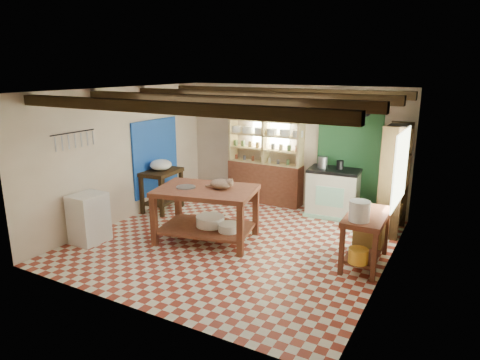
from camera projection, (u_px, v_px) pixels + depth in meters
The scene contains 30 objects.
floor at pixel (235, 242), 7.50m from camera, with size 5.00×5.00×0.02m, color #993421.
ceiling at pixel (235, 90), 6.84m from camera, with size 5.00×5.00×0.02m, color #4D4E53.
wall_back at pixel (292, 146), 9.28m from camera, with size 5.00×0.04×2.60m, color beige.
wall_front at pixel (131, 212), 5.06m from camera, with size 5.00×0.04×2.60m, color beige.
wall_left at pixel (124, 155), 8.34m from camera, with size 0.04×5.00×2.60m, color beige.
wall_right at pixel (390, 189), 6.00m from camera, with size 0.04×5.00×2.60m, color beige.
ceiling_beams at pixel (235, 98), 6.87m from camera, with size 5.00×3.80×0.15m, color #312211.
blue_wall_patch at pixel (156, 157), 9.14m from camera, with size 0.04×1.40×1.60m, color #1748AE.
green_wall_patch at pixel (349, 154), 8.68m from camera, with size 1.30×0.04×2.30m, color #22552C.
window_back at pixel (271, 126), 9.40m from camera, with size 0.90×0.02×0.80m, color white.
window_right at pixel (401, 168), 6.83m from camera, with size 0.02×1.30×1.20m, color white.
utensil_rail at pixel (74, 140), 7.18m from camera, with size 0.06×0.90×0.28m, color black.
pot_rack at pixel (346, 110), 8.09m from camera, with size 0.86×0.12×0.36m, color black.
shelving_unit at pixel (265, 154), 9.43m from camera, with size 1.70×0.34×2.20m, color #D4B97A.
tall_rack at pixel (394, 179), 7.70m from camera, with size 0.40×0.86×2.00m, color #312211.
work_table at pixel (206, 214), 7.45m from camera, with size 1.67×1.11×0.94m, color brown.
stove at pixel (333, 192), 8.69m from camera, with size 1.01×0.68×0.99m, color beige.
prep_table at pixel (162, 190), 9.04m from camera, with size 0.59×0.87×0.88m, color #312211.
white_cabinet at pixel (89, 218), 7.39m from camera, with size 0.48×0.57×0.86m, color white.
right_counter at pixel (365, 239), 6.54m from camera, with size 0.57×1.14×0.82m, color brown.
cat at pixel (220, 184), 7.29m from camera, with size 0.37×0.29×0.17m, color #987358.
steel_tray at pixel (186, 187), 7.38m from camera, with size 0.34×0.34×0.02m, color #98979E.
basin_large at pixel (210, 221), 7.52m from camera, with size 0.50×0.50×0.17m, color white.
basin_small at pixel (229, 227), 7.27m from camera, with size 0.38×0.38×0.13m, color white.
kettle_left at pixel (323, 162), 8.64m from camera, with size 0.20×0.20×0.23m, color #98979E.
kettle_right at pixel (340, 165), 8.50m from camera, with size 0.14×0.14×0.18m, color black.
enamel_bowl at pixel (161, 165), 8.90m from camera, with size 0.46×0.46×0.23m, color white.
white_bucket at pixel (359, 211), 6.11m from camera, with size 0.30×0.30×0.30m, color white.
wicker_basket at pixel (369, 235), 6.80m from camera, with size 0.44×0.35×0.31m, color #A18041.
yellow_tub at pixel (358, 256), 6.17m from camera, with size 0.29×0.29×0.21m, color yellow.
Camera 1 is at (3.46, -6.06, 2.96)m, focal length 32.00 mm.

